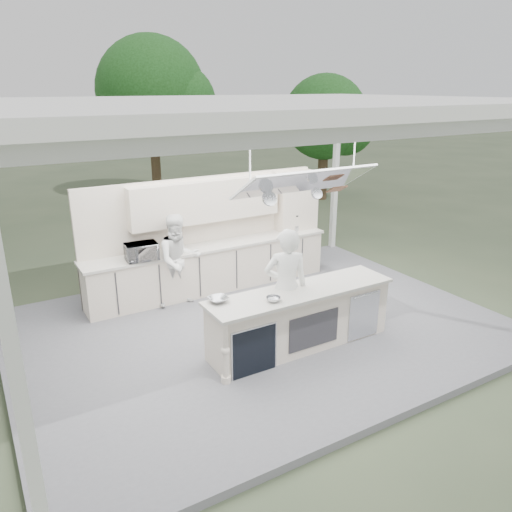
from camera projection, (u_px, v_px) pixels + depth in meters
ground at (260, 332)px, 8.65m from camera, size 90.00×90.00×0.00m
stage_deck at (260, 329)px, 8.63m from camera, size 8.00×6.00×0.12m
tent at (261, 109)px, 7.44m from camera, size 8.20×6.20×3.86m
demo_island at (300, 318)px, 7.80m from camera, size 3.10×0.79×0.95m
back_counter at (211, 267)px, 10.01m from camera, size 5.08×0.72×0.95m
back_wall_unit at (225, 215)px, 10.08m from camera, size 5.05×0.48×2.25m
tree_cluster at (94, 111)px, 15.47m from camera, size 19.55×9.40×5.85m
head_chef at (286, 287)px, 7.76m from camera, size 0.81×0.67×1.90m
sous_chef at (179, 260)px, 9.20m from camera, size 0.85×0.66×1.74m
toaster_oven at (141, 252)px, 8.94m from camera, size 0.59×0.42×0.31m
bowl_large at (218, 300)px, 7.24m from camera, size 0.32×0.32×0.07m
bowl_small at (273, 299)px, 7.26m from camera, size 0.23×0.23×0.07m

